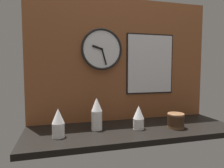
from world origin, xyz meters
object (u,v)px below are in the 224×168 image
at_px(cup_stack_far_left, 58,123).
at_px(wall_clock, 102,49).
at_px(bowl_stack_right, 176,120).
at_px(cup_stack_center_left, 97,114).
at_px(menu_board, 150,64).
at_px(cup_stack_center_right, 139,117).

distance_m(cup_stack_far_left, wall_clock, 0.70).
xyz_separation_m(cup_stack_far_left, bowl_stack_right, (0.87, -0.02, -0.04)).
height_order(cup_stack_center_left, menu_board, menu_board).
xyz_separation_m(bowl_stack_right, menu_board, (-0.06, 0.33, 0.43)).
bearing_deg(wall_clock, cup_stack_far_left, -140.25).
bearing_deg(cup_stack_center_left, wall_clock, 67.40).
relative_size(cup_stack_far_left, wall_clock, 0.55).
bearing_deg(cup_stack_center_right, cup_stack_far_left, -177.07).
bearing_deg(cup_stack_far_left, wall_clock, 39.75).
height_order(cup_stack_far_left, bowl_stack_right, cup_stack_far_left).
bearing_deg(menu_board, bowl_stack_right, -79.32).
bearing_deg(cup_stack_center_left, cup_stack_far_left, -161.01).
distance_m(cup_stack_center_right, bowl_stack_right, 0.29).
xyz_separation_m(cup_stack_center_right, bowl_stack_right, (0.29, -0.05, -0.03)).
distance_m(cup_stack_center_left, wall_clock, 0.54).
xyz_separation_m(cup_stack_center_left, cup_stack_center_right, (0.31, -0.07, -0.03)).
relative_size(wall_clock, menu_board, 0.65).
height_order(cup_stack_center_right, bowl_stack_right, cup_stack_center_right).
height_order(cup_stack_far_left, menu_board, menu_board).
distance_m(bowl_stack_right, wall_clock, 0.82).
bearing_deg(cup_stack_center_right, bowl_stack_right, -9.69).
height_order(cup_stack_center_right, wall_clock, wall_clock).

